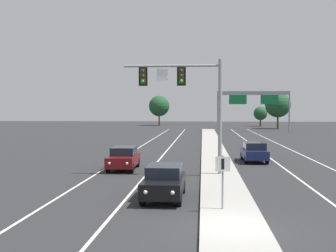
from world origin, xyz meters
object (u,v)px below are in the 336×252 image
(car_oncoming_darkred, at_px, (124,158))
(highway_sign_gantry, at_px, (253,98))
(car_receding_navy, at_px, (254,152))
(tree_far_right_c, at_px, (260,113))
(car_oncoming_black, at_px, (164,181))
(overhead_signal_mast, at_px, (189,92))
(tree_far_left_a, at_px, (159,106))
(tree_far_right_b, at_px, (278,105))
(median_sign_post, at_px, (223,174))

(car_oncoming_darkred, xyz_separation_m, highway_sign_gantry, (14.79, 51.58, 5.34))
(car_receding_navy, bearing_deg, tree_far_right_c, 82.24)
(car_oncoming_black, distance_m, highway_sign_gantry, 62.43)
(car_oncoming_black, relative_size, highway_sign_gantry, 0.34)
(car_receding_navy, distance_m, highway_sign_gantry, 46.90)
(overhead_signal_mast, bearing_deg, car_oncoming_darkred, 152.69)
(car_oncoming_darkred, relative_size, car_receding_navy, 1.00)
(tree_far_left_a, bearing_deg, tree_far_right_b, -31.75)
(highway_sign_gantry, bearing_deg, car_oncoming_darkred, -105.99)
(car_receding_navy, relative_size, highway_sign_gantry, 0.34)
(car_oncoming_black, height_order, car_receding_navy, same)
(highway_sign_gantry, relative_size, tree_far_right_c, 2.80)
(median_sign_post, distance_m, car_oncoming_black, 3.77)
(median_sign_post, height_order, car_oncoming_black, median_sign_post)
(car_oncoming_darkred, xyz_separation_m, tree_far_right_b, (21.20, 63.56, 4.24))
(tree_far_right_c, distance_m, tree_far_left_a, 25.04)
(car_oncoming_darkred, height_order, tree_far_right_c, tree_far_right_c)
(overhead_signal_mast, xyz_separation_m, car_oncoming_darkred, (-4.63, 2.39, -4.46))
(car_oncoming_darkred, bearing_deg, tree_far_right_c, 75.84)
(overhead_signal_mast, height_order, car_receding_navy, overhead_signal_mast)
(car_oncoming_darkred, height_order, car_receding_navy, same)
(tree_far_left_a, bearing_deg, car_oncoming_darkred, -86.12)
(highway_sign_gantry, height_order, tree_far_right_c, highway_sign_gantry)
(car_oncoming_black, bearing_deg, car_receding_navy, 68.32)
(median_sign_post, distance_m, tree_far_right_b, 77.29)
(car_oncoming_black, height_order, tree_far_left_a, tree_far_left_a)
(overhead_signal_mast, distance_m, tree_far_right_b, 68.00)
(car_oncoming_darkred, bearing_deg, median_sign_post, -62.70)
(median_sign_post, distance_m, tree_far_right_c, 89.64)
(overhead_signal_mast, distance_m, car_oncoming_darkred, 6.86)
(median_sign_post, distance_m, highway_sign_gantry, 64.51)
(median_sign_post, relative_size, tree_far_left_a, 0.29)
(car_oncoming_black, height_order, car_oncoming_darkred, same)
(overhead_signal_mast, bearing_deg, car_receding_navy, 57.09)
(car_oncoming_black, bearing_deg, overhead_signal_mast, 82.47)
(car_receding_navy, bearing_deg, highway_sign_gantry, 83.61)
(car_receding_navy, xyz_separation_m, tree_far_left_a, (-15.02, 74.75, 4.08))
(car_oncoming_darkred, height_order, tree_far_left_a, tree_far_left_a)
(car_oncoming_black, distance_m, car_receding_navy, 16.03)
(overhead_signal_mast, relative_size, tree_far_right_b, 0.93)
(car_oncoming_darkred, relative_size, highway_sign_gantry, 0.34)
(tree_far_right_b, bearing_deg, overhead_signal_mast, -104.10)
(car_oncoming_darkred, relative_size, tree_far_right_c, 0.95)
(median_sign_post, bearing_deg, tree_far_right_b, 78.87)
(car_oncoming_black, distance_m, tree_far_left_a, 90.20)
(highway_sign_gantry, distance_m, tree_far_left_a, 34.92)
(median_sign_post, xyz_separation_m, car_oncoming_darkred, (-6.30, 12.21, -0.77))
(highway_sign_gantry, bearing_deg, overhead_signal_mast, -100.65)
(car_receding_navy, bearing_deg, median_sign_post, -100.67)
(car_oncoming_black, xyz_separation_m, tree_far_right_b, (17.53, 73.17, 4.24))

